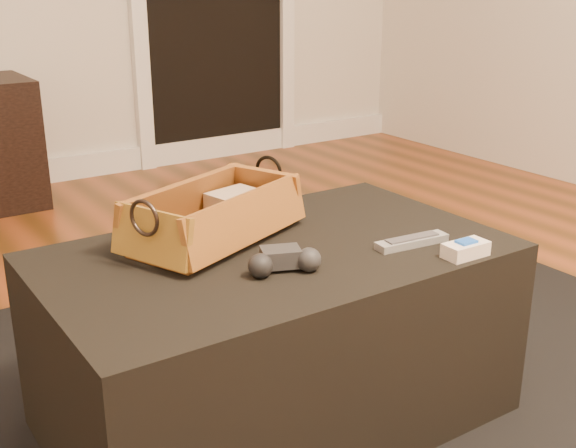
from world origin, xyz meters
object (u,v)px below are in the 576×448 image
ottoman (276,336)px  game_controller (283,260)px  wicker_basket (214,218)px  tv_remote (214,232)px  silver_remote (412,241)px  cream_gadget (466,249)px

ottoman → game_controller: bearing=-115.4°
ottoman → wicker_basket: wicker_basket is taller
ottoman → tv_remote: (-0.09, 0.10, 0.24)m
game_controller → silver_remote: (0.32, -0.03, -0.02)m
game_controller → cream_gadget: size_ratio=1.59×
wicker_basket → silver_remote: 0.44m
tv_remote → cream_gadget: tv_remote is taller
game_controller → silver_remote: 0.32m
game_controller → silver_remote: bearing=-5.9°
wicker_basket → cream_gadget: (0.39, -0.38, -0.03)m
tv_remote → cream_gadget: (0.41, -0.36, -0.01)m
ottoman → game_controller: (-0.05, -0.11, 0.23)m
silver_remote → tv_remote: bearing=145.1°
ottoman → silver_remote: size_ratio=5.61×
ottoman → silver_remote: silver_remote is taller
silver_remote → cream_gadget: cream_gadget is taller
wicker_basket → cream_gadget: bearing=-44.4°
ottoman → silver_remote: (0.26, -0.15, 0.22)m
ottoman → cream_gadget: (0.31, -0.26, 0.23)m
tv_remote → silver_remote: tv_remote is taller
ottoman → tv_remote: 0.28m
game_controller → cream_gadget: game_controller is taller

